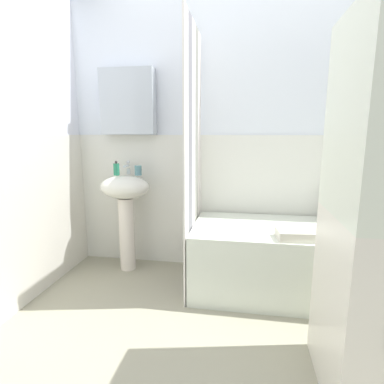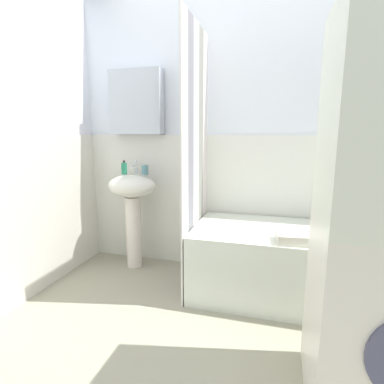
% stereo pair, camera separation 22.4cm
% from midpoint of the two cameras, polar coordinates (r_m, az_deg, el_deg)
% --- Properties ---
extents(ground_plane, '(4.80, 5.60, 0.04)m').
position_cam_midpoint_polar(ground_plane, '(1.94, 10.22, -29.33)').
color(ground_plane, '#9C9881').
extents(wall_back_tiled, '(3.60, 0.18, 2.40)m').
position_cam_midpoint_polar(wall_back_tiled, '(2.75, 12.23, 8.87)').
color(wall_back_tiled, white).
rests_on(wall_back_tiled, ground_plane).
extents(wall_left_tiled, '(0.07, 1.81, 2.40)m').
position_cam_midpoint_polar(wall_left_tiled, '(2.47, -27.21, 7.18)').
color(wall_left_tiled, white).
rests_on(wall_left_tiled, ground_plane).
extents(sink, '(0.44, 0.34, 0.85)m').
position_cam_midpoint_polar(sink, '(2.82, -8.60, -1.51)').
color(sink, silver).
rests_on(sink, ground_plane).
extents(faucet, '(0.03, 0.12, 0.12)m').
position_cam_midpoint_polar(faucet, '(2.84, -8.10, 4.53)').
color(faucet, silver).
rests_on(faucet, sink).
extents(soap_dispenser, '(0.05, 0.05, 0.13)m').
position_cam_midpoint_polar(soap_dispenser, '(2.82, -10.08, 4.29)').
color(soap_dispenser, '#257C59').
rests_on(soap_dispenser, sink).
extents(toothbrush_cup, '(0.06, 0.06, 0.08)m').
position_cam_midpoint_polar(toothbrush_cup, '(2.78, -6.31, 4.04)').
color(toothbrush_cup, slate).
rests_on(toothbrush_cup, sink).
extents(bathtub, '(1.43, 0.74, 0.52)m').
position_cam_midpoint_polar(bathtub, '(2.54, 19.84, -12.25)').
color(bathtub, silver).
rests_on(bathtub, ground_plane).
extents(shower_curtain, '(0.01, 0.74, 2.00)m').
position_cam_midpoint_polar(shower_curtain, '(2.39, 3.33, 5.47)').
color(shower_curtain, white).
rests_on(shower_curtain, ground_plane).
extents(conditioner_bottle, '(0.05, 0.05, 0.18)m').
position_cam_midpoint_polar(conditioner_bottle, '(2.81, 32.49, -3.79)').
color(conditioner_bottle, '#247453').
rests_on(conditioner_bottle, bathtub).
extents(lotion_bottle, '(0.07, 0.07, 0.24)m').
position_cam_midpoint_polar(lotion_bottle, '(2.80, 29.90, -2.90)').
color(lotion_bottle, orange).
rests_on(lotion_bottle, bathtub).
extents(shampoo_bottle, '(0.06, 0.06, 0.24)m').
position_cam_midpoint_polar(shampoo_bottle, '(2.78, 27.26, -2.78)').
color(shampoo_bottle, '#2D2233').
rests_on(shampoo_bottle, bathtub).
extents(towel_folded, '(0.37, 0.22, 0.06)m').
position_cam_midpoint_polar(towel_folded, '(2.21, 22.56, -7.87)').
color(towel_folded, silver).
rests_on(towel_folded, bathtub).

